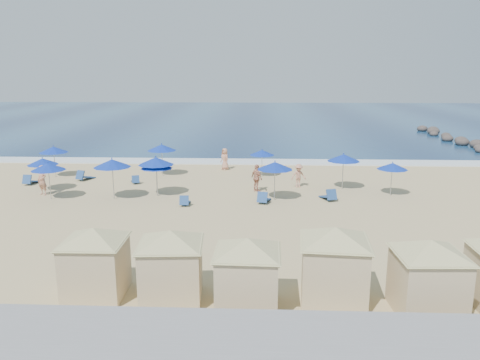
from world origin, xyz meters
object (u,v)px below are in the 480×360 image
at_px(cabana_1, 171,256).
at_px(umbrella_1, 48,167).
at_px(rock_jetty, 467,143).
at_px(beachgoer_1, 257,178).
at_px(trash_bin, 174,250).
at_px(beachgoer_0, 42,180).
at_px(cabana_4, 429,267).
at_px(umbrella_5, 156,165).
at_px(umbrella_2, 54,150).
at_px(umbrella_6, 156,161).
at_px(umbrella_10, 392,166).
at_px(beachgoer_3, 225,159).
at_px(umbrella_7, 275,166).
at_px(umbrella_9, 344,158).
at_px(cabana_2, 247,265).
at_px(umbrella_4, 162,148).
at_px(beachgoer_2, 299,176).
at_px(umbrella_3, 112,163).
at_px(umbrella_0, 43,162).
at_px(cabana_3, 334,255).
at_px(umbrella_8, 262,153).

height_order(cabana_1, umbrella_1, cabana_1).
xyz_separation_m(rock_jetty, beachgoer_1, (-21.49, -19.42, 0.52)).
distance_m(trash_bin, beachgoer_0, 14.04).
xyz_separation_m(cabana_4, umbrella_5, (-11.62, 13.96, 0.40)).
xyz_separation_m(trash_bin, umbrella_2, (-11.47, 14.93, 1.66)).
height_order(umbrella_6, umbrella_10, umbrella_6).
distance_m(umbrella_2, beachgoer_3, 12.66).
bearing_deg(umbrella_7, umbrella_9, 32.55).
bearing_deg(beachgoer_3, cabana_2, -34.79).
bearing_deg(umbrella_4, umbrella_6, -81.69).
relative_size(umbrella_5, beachgoer_3, 1.32).
height_order(umbrella_1, beachgoer_2, umbrella_1).
distance_m(rock_jetty, umbrella_9, 24.48).
distance_m(umbrella_7, beachgoer_2, 3.93).
height_order(cabana_1, beachgoer_2, cabana_1).
xyz_separation_m(rock_jetty, umbrella_7, (-20.41, -21.43, 1.73)).
bearing_deg(beachgoer_0, cabana_4, -11.79).
bearing_deg(cabana_4, cabana_1, 176.02).
bearing_deg(umbrella_3, umbrella_9, 12.13).
distance_m(umbrella_0, umbrella_10, 22.03).
bearing_deg(beachgoer_0, umbrella_9, 31.56).
bearing_deg(umbrella_4, umbrella_9, -15.95).
height_order(umbrella_0, umbrella_3, umbrella_3).
relative_size(umbrella_10, beachgoer_2, 1.36).
relative_size(cabana_3, umbrella_9, 1.88).
distance_m(cabana_4, umbrella_2, 27.81).
relative_size(umbrella_4, umbrella_6, 0.96).
distance_m(cabana_3, umbrella_10, 15.11).
height_order(umbrella_6, beachgoer_2, umbrella_6).
height_order(umbrella_9, beachgoer_1, umbrella_9).
xyz_separation_m(cabana_2, umbrella_7, (1.27, 13.30, 0.57)).
relative_size(cabana_2, umbrella_2, 1.82).
bearing_deg(umbrella_5, rock_jetty, 36.96).
height_order(cabana_2, umbrella_0, cabana_2).
xyz_separation_m(umbrella_3, umbrella_8, (8.96, 6.66, -0.42)).
relative_size(cabana_2, umbrella_6, 1.69).
height_order(trash_bin, umbrella_6, umbrella_6).
height_order(umbrella_4, umbrella_7, umbrella_4).
xyz_separation_m(cabana_4, umbrella_9, (0.12, 16.20, 0.54)).
bearing_deg(umbrella_0, beachgoer_1, 1.63).
bearing_deg(beachgoer_2, umbrella_8, 112.68).
bearing_deg(cabana_3, umbrella_2, 133.56).
distance_m(cabana_4, umbrella_6, 18.30).
relative_size(cabana_1, umbrella_8, 2.08).
xyz_separation_m(trash_bin, umbrella_8, (3.65, 15.69, 1.42)).
xyz_separation_m(umbrella_0, umbrella_6, (7.51, -0.86, 0.25)).
bearing_deg(umbrella_5, umbrella_6, 112.21).
bearing_deg(umbrella_2, beachgoer_1, -14.09).
relative_size(cabana_4, beachgoer_0, 2.30).
bearing_deg(beachgoer_1, umbrella_9, -117.87).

